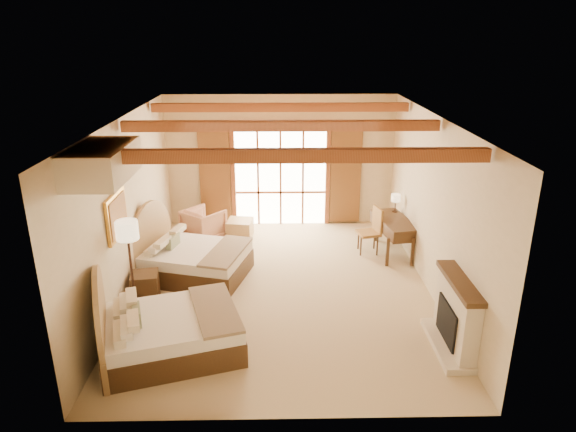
{
  "coord_description": "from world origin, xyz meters",
  "views": [
    {
      "loc": [
        -0.05,
        -8.69,
        4.61
      ],
      "look_at": [
        0.12,
        0.2,
        1.38
      ],
      "focal_mm": 32.0,
      "sensor_mm": 36.0,
      "label": 1
    }
  ],
  "objects_px": {
    "nightstand": "(145,288)",
    "armchair": "(204,224)",
    "bed_far": "(188,258)",
    "desk": "(393,235)",
    "bed_near": "(161,329)"
  },
  "relations": [
    {
      "from": "bed_near",
      "to": "bed_far",
      "type": "distance_m",
      "value": 2.56
    },
    {
      "from": "bed_far",
      "to": "nightstand",
      "type": "xyz_separation_m",
      "value": [
        -0.6,
        -1.02,
        -0.11
      ]
    },
    {
      "from": "bed_near",
      "to": "bed_far",
      "type": "height_order",
      "value": "bed_near"
    },
    {
      "from": "nightstand",
      "to": "bed_far",
      "type": "bearing_deg",
      "value": 50.92
    },
    {
      "from": "nightstand",
      "to": "armchair",
      "type": "bearing_deg",
      "value": 68.73
    },
    {
      "from": "bed_far",
      "to": "bed_near",
      "type": "bearing_deg",
      "value": -74.35
    },
    {
      "from": "armchair",
      "to": "nightstand",
      "type": "bearing_deg",
      "value": 117.09
    },
    {
      "from": "nightstand",
      "to": "desk",
      "type": "bearing_deg",
      "value": 14.36
    },
    {
      "from": "bed_far",
      "to": "desk",
      "type": "distance_m",
      "value": 4.42
    },
    {
      "from": "armchair",
      "to": "desk",
      "type": "height_order",
      "value": "desk"
    },
    {
      "from": "bed_near",
      "to": "desk",
      "type": "xyz_separation_m",
      "value": [
        4.27,
        3.61,
        0.02
      ]
    },
    {
      "from": "bed_far",
      "to": "armchair",
      "type": "distance_m",
      "value": 1.9
    },
    {
      "from": "bed_near",
      "to": "bed_far",
      "type": "relative_size",
      "value": 1.04
    },
    {
      "from": "bed_near",
      "to": "armchair",
      "type": "height_order",
      "value": "bed_near"
    },
    {
      "from": "nightstand",
      "to": "desk",
      "type": "height_order",
      "value": "desk"
    }
  ]
}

